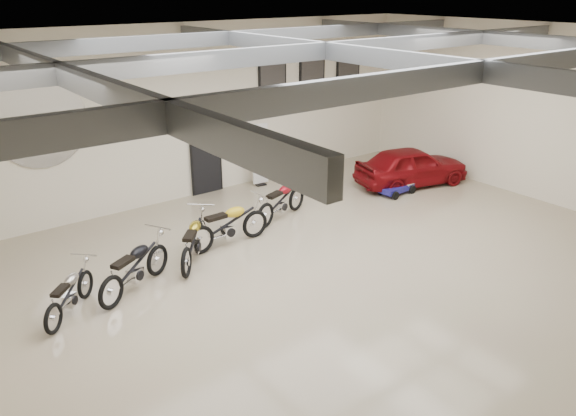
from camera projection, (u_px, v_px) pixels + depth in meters
floor at (320, 269)px, 12.56m from camera, size 16.00×12.00×0.01m
ceiling at (326, 37)px, 10.71m from camera, size 16.00×12.00×0.01m
back_wall at (187, 113)px, 16.08m from camera, size 16.00×0.02×5.00m
right_wall at (534, 113)px, 16.13m from camera, size 0.02×12.00×5.00m
ceiling_beams at (326, 51)px, 10.80m from camera, size 15.80×11.80×0.32m
door at (206, 159)px, 16.86m from camera, size 0.92×0.08×2.10m
logo_plaque at (40, 123)px, 13.68m from camera, size 2.30×0.06×1.16m
poster_left at (272, 82)px, 17.51m from camera, size 1.05×0.08×1.35m
poster_mid at (312, 78)px, 18.41m from camera, size 1.05×0.08×1.35m
poster_right at (348, 73)px, 19.31m from camera, size 1.05×0.08×1.35m
oil_sign at (244, 131)px, 17.40m from camera, size 0.72×0.10×0.72m
banner_stand at (260, 156)px, 17.49m from camera, size 0.55×0.26×1.95m
motorcycle_silver at (69, 293)px, 10.69m from camera, size 1.66×1.68×0.94m
motorcycle_black at (134, 266)px, 11.50m from camera, size 2.20×1.63×1.12m
motorcycle_gold at (194, 240)px, 12.73m from camera, size 1.90×2.02×1.10m
motorcycle_yellow at (228, 224)px, 13.51m from camera, size 2.23×0.72×1.15m
motorcycle_red at (281, 200)px, 15.09m from camera, size 2.21×1.31×1.10m
go_kart at (400, 185)px, 17.06m from camera, size 1.47×0.73×0.52m
vintage_car at (412, 166)px, 17.67m from camera, size 2.29×3.89×1.24m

